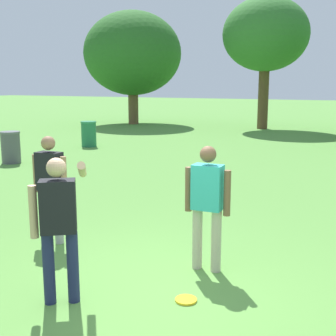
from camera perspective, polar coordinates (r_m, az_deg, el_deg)
name	(u,v)px	position (r m, az deg, el deg)	size (l,w,h in m)	color
ground_plane	(153,294)	(5.45, -1.87, -15.62)	(120.00, 120.00, 0.00)	#568E3D
person_thrower	(50,182)	(7.02, -14.66, -1.75)	(0.61, 0.22, 1.64)	gray
person_catcher	(207,200)	(5.79, 4.99, -4.06)	(0.61, 0.22, 1.64)	#B7AD93
person_bystander	(59,219)	(5.06, -13.63, -6.31)	(0.52, 0.83, 1.64)	#1E234C
frisbee	(186,300)	(5.30, 2.29, -16.30)	(0.25, 0.25, 0.03)	yellow
trash_can_beside_table	(11,147)	(14.47, -19.23, 2.49)	(0.59, 0.59, 0.96)	#515156
trash_can_further_along	(89,134)	(17.44, -9.97, 4.26)	(0.59, 0.59, 0.96)	#237047
tree_tall_left	(133,54)	(26.63, -4.50, 14.19)	(5.56, 5.56, 6.39)	brown
tree_broad_center	(266,35)	(24.36, 12.23, 16.08)	(4.37, 4.37, 6.66)	brown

